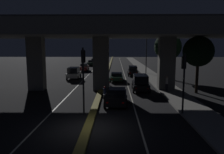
% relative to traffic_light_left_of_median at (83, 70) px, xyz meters
% --- Properties ---
extents(ground_plane, '(200.00, 200.00, 0.00)m').
position_rel_traffic_light_left_of_median_xyz_m(ground_plane, '(0.68, -2.88, -3.54)').
color(ground_plane, black).
extents(lane_line_left_inner, '(0.12, 126.00, 0.00)m').
position_rel_traffic_light_left_of_median_xyz_m(lane_line_left_inner, '(-2.72, 32.12, -3.54)').
color(lane_line_left_inner, beige).
rests_on(lane_line_left_inner, ground_plane).
extents(lane_line_right_inner, '(0.12, 126.00, 0.00)m').
position_rel_traffic_light_left_of_median_xyz_m(lane_line_right_inner, '(4.09, 32.12, -3.54)').
color(lane_line_right_inner, beige).
rests_on(lane_line_right_inner, ground_plane).
extents(median_divider, '(0.56, 126.00, 0.20)m').
position_rel_traffic_light_left_of_median_xyz_m(median_divider, '(0.68, 32.12, -3.44)').
color(median_divider, olive).
rests_on(median_divider, ground_plane).
extents(sidewalk_right, '(2.85, 126.00, 0.17)m').
position_rel_traffic_light_left_of_median_xyz_m(sidewalk_right, '(8.93, 25.12, -3.46)').
color(sidewalk_right, gray).
rests_on(sidewalk_right, ground_plane).
extents(elevated_overpass, '(34.84, 10.78, 9.01)m').
position_rel_traffic_light_left_of_median_xyz_m(elevated_overpass, '(0.37, 9.83, 3.39)').
color(elevated_overpass, slate).
rests_on(elevated_overpass, ground_plane).
extents(traffic_light_left_of_median, '(0.30, 0.49, 5.20)m').
position_rel_traffic_light_left_of_median_xyz_m(traffic_light_left_of_median, '(0.00, 0.00, 0.00)').
color(traffic_light_left_of_median, black).
rests_on(traffic_light_left_of_median, ground_plane).
extents(traffic_light_right_of_median, '(0.30, 0.49, 4.75)m').
position_rel_traffic_light_left_of_median_xyz_m(traffic_light_right_of_median, '(7.61, 0.00, -0.29)').
color(traffic_light_right_of_median, black).
rests_on(traffic_light_right_of_median, ground_plane).
extents(street_lamp, '(2.09, 0.32, 8.68)m').
position_rel_traffic_light_left_of_median_xyz_m(street_lamp, '(8.08, 25.92, 1.53)').
color(street_lamp, '#2D2D30').
rests_on(street_lamp, ground_plane).
extents(car_black_lead, '(2.17, 4.24, 1.52)m').
position_rel_traffic_light_left_of_median_xyz_m(car_black_lead, '(2.51, 3.03, -2.78)').
color(car_black_lead, black).
rests_on(car_black_lead, ground_plane).
extents(car_black_second, '(2.12, 4.41, 1.90)m').
position_rel_traffic_light_left_of_median_xyz_m(car_black_second, '(5.45, 9.62, -2.54)').
color(car_black_second, black).
rests_on(car_black_second, ground_plane).
extents(car_dark_green_third, '(1.99, 4.81, 1.29)m').
position_rel_traffic_light_left_of_median_xyz_m(car_dark_green_third, '(2.58, 17.09, -2.88)').
color(car_dark_green_third, black).
rests_on(car_dark_green_third, ground_plane).
extents(car_black_fourth, '(1.93, 4.80, 1.73)m').
position_rel_traffic_light_left_of_median_xyz_m(car_black_fourth, '(5.59, 23.66, -2.65)').
color(car_black_fourth, black).
rests_on(car_black_fourth, ground_plane).
extents(car_silver_lead_oncoming, '(2.01, 4.07, 1.89)m').
position_rel_traffic_light_left_of_median_xyz_m(car_silver_lead_oncoming, '(-4.49, 19.23, -2.54)').
color(car_silver_lead_oncoming, gray).
rests_on(car_silver_lead_oncoming, ground_plane).
extents(car_dark_red_second_oncoming, '(1.91, 4.37, 1.57)m').
position_rel_traffic_light_left_of_median_xyz_m(car_dark_red_second_oncoming, '(-4.46, 30.93, -2.73)').
color(car_dark_red_second_oncoming, '#591414').
rests_on(car_dark_red_second_oncoming, ground_plane).
extents(car_dark_green_third_oncoming, '(2.09, 4.70, 1.49)m').
position_rel_traffic_light_left_of_median_xyz_m(car_dark_green_third_oncoming, '(-4.45, 44.74, -2.77)').
color(car_dark_green_third_oncoming, black).
rests_on(car_dark_green_third_oncoming, ground_plane).
extents(car_taxi_yellow_fourth_oncoming, '(2.13, 4.39, 1.46)m').
position_rel_traffic_light_left_of_median_xyz_m(car_taxi_yellow_fourth_oncoming, '(-4.51, 53.77, -2.79)').
color(car_taxi_yellow_fourth_oncoming, gold).
rests_on(car_taxi_yellow_fourth_oncoming, ground_plane).
extents(motorcycle_white_filtering_near, '(0.33, 1.94, 1.43)m').
position_rel_traffic_light_left_of_median_xyz_m(motorcycle_white_filtering_near, '(1.37, 4.72, -2.93)').
color(motorcycle_white_filtering_near, black).
rests_on(motorcycle_white_filtering_near, ground_plane).
extents(motorcycle_red_filtering_mid, '(0.34, 1.96, 1.43)m').
position_rel_traffic_light_left_of_median_xyz_m(motorcycle_red_filtering_mid, '(1.51, 12.31, -2.93)').
color(motorcycle_red_filtering_mid, black).
rests_on(motorcycle_red_filtering_mid, ground_plane).
extents(pedestrian_on_sidewalk, '(0.33, 0.33, 1.72)m').
position_rel_traffic_light_left_of_median_xyz_m(pedestrian_on_sidewalk, '(8.40, 8.66, -2.51)').
color(pedestrian_on_sidewalk, black).
rests_on(pedestrian_on_sidewalk, sidewalk_right).
extents(roadside_tree_kerbside_near, '(3.41, 3.41, 6.45)m').
position_rel_traffic_light_left_of_median_xyz_m(roadside_tree_kerbside_near, '(11.69, 8.25, 1.17)').
color(roadside_tree_kerbside_near, '#2D2116').
rests_on(roadside_tree_kerbside_near, ground_plane).
extents(roadside_tree_kerbside_mid, '(4.45, 4.45, 7.48)m').
position_rel_traffic_light_left_of_median_xyz_m(roadside_tree_kerbside_mid, '(11.02, 19.95, 1.69)').
color(roadside_tree_kerbside_mid, '#38281C').
rests_on(roadside_tree_kerbside_mid, ground_plane).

